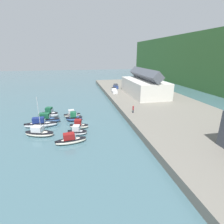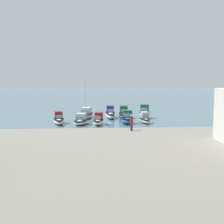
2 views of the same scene
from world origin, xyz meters
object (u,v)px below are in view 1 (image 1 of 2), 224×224
at_px(moored_boat_5, 50,114).
at_px(moored_boat_8, 39,132).
at_px(moored_boat_3, 77,131).
at_px(parked_car_0, 116,86).
at_px(moored_boat_6, 46,119).
at_px(pickup_truck_0, 114,91).
at_px(person_on_quay, 133,109).
at_px(moored_boat_7, 40,124).
at_px(moored_boat_2, 79,125).
at_px(moored_boat_0, 72,114).
at_px(moored_boat_1, 74,118).
at_px(moored_boat_4, 70,140).

bearing_deg(moored_boat_5, moored_boat_8, 13.05).
height_order(moored_boat_3, parked_car_0, parked_car_0).
bearing_deg(moored_boat_6, pickup_truck_0, 143.62).
xyz_separation_m(moored_boat_3, person_on_quay, (-7.16, 15.24, 1.94)).
distance_m(moored_boat_8, pickup_truck_0, 40.91).
distance_m(moored_boat_3, moored_boat_6, 11.51).
xyz_separation_m(moored_boat_6, moored_boat_7, (2.77, -0.93, -0.04)).
height_order(moored_boat_2, moored_boat_5, moored_boat_5).
xyz_separation_m(moored_boat_7, pickup_truck_0, (-28.15, 24.54, 1.48)).
height_order(moored_boat_5, parked_car_0, parked_car_0).
bearing_deg(moored_boat_0, moored_boat_5, -103.75).
height_order(moored_boat_5, person_on_quay, person_on_quay).
relative_size(moored_boat_0, parked_car_0, 1.11).
bearing_deg(person_on_quay, moored_boat_8, -74.81).
distance_m(moored_boat_6, moored_boat_7, 2.92).
xyz_separation_m(moored_boat_1, parked_car_0, (-34.71, 19.33, 1.59)).
bearing_deg(moored_boat_8, moored_boat_4, 71.38).
distance_m(moored_boat_3, pickup_truck_0, 37.55).
height_order(moored_boat_0, moored_boat_1, moored_boat_1).
xyz_separation_m(moored_boat_3, parked_car_0, (-43.17, 18.74, 1.76)).
bearing_deg(moored_boat_7, person_on_quay, 93.49).
height_order(moored_boat_7, pickup_truck_0, pickup_truck_0).
distance_m(moored_boat_7, moored_boat_8, 5.00).
bearing_deg(moored_boat_1, moored_boat_3, 6.06).
bearing_deg(moored_boat_3, moored_boat_5, -136.74).
height_order(moored_boat_2, person_on_quay, person_on_quay).
distance_m(moored_boat_1, person_on_quay, 15.98).
xyz_separation_m(moored_boat_6, person_on_quay, (1.42, 22.92, 1.72)).
bearing_deg(moored_boat_0, moored_boat_4, -5.40).
xyz_separation_m(moored_boat_2, pickup_truck_0, (-30.76, 15.45, 1.59)).
relative_size(moored_boat_0, moored_boat_5, 0.95).
relative_size(pickup_truck_0, person_on_quay, 2.24).
distance_m(moored_boat_2, parked_car_0, 43.98).
bearing_deg(moored_boat_5, moored_boat_0, 98.17).
bearing_deg(person_on_quay, parked_car_0, 174.45).
bearing_deg(moored_boat_0, moored_boat_2, 6.20).
height_order(moored_boat_6, pickup_truck_0, pickup_truck_0).
bearing_deg(moored_boat_0, moored_boat_7, -55.89).
xyz_separation_m(moored_boat_2, moored_boat_3, (3.20, -0.48, -0.07)).
bearing_deg(moored_boat_5, moored_boat_2, 55.95).
height_order(moored_boat_2, pickup_truck_0, pickup_truck_0).
relative_size(moored_boat_4, moored_boat_7, 0.83).
relative_size(moored_boat_4, parked_car_0, 1.50).
bearing_deg(moored_boat_0, parked_car_0, 143.03).
bearing_deg(moored_boat_5, pickup_truck_0, 149.91).
bearing_deg(parked_car_0, moored_boat_7, -124.30).
bearing_deg(moored_boat_4, moored_boat_5, -169.72).
xyz_separation_m(moored_boat_1, moored_boat_3, (8.47, 0.59, -0.17)).
bearing_deg(moored_boat_2, moored_boat_7, -94.09).
relative_size(moored_boat_1, moored_boat_6, 0.59).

